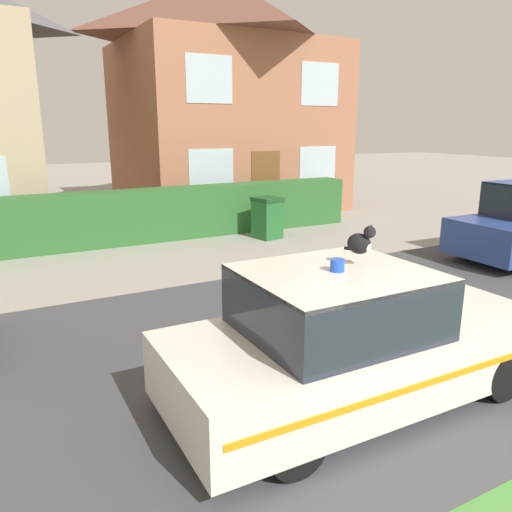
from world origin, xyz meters
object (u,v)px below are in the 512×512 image
Objects in this scene: house_right at (225,94)px; police_car at (353,340)px; wheelie_bin at (267,218)px; cat at (361,242)px.

police_car is at bearing -109.64° from house_right.
house_right is at bearing 70.95° from police_car.
house_right is 7.18× the size of wheelie_bin.
wheelie_bin is at bearing 67.24° from police_car.
cat reaches higher than police_car.
wheelie_bin is (3.15, 7.30, -0.13)m from police_car.
wheelie_bin is (-1.40, -5.45, -3.37)m from house_right.
cat is 13.63m from house_right.
house_right reaches higher than wheelie_bin.
police_car is 7.95m from wheelie_bin.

